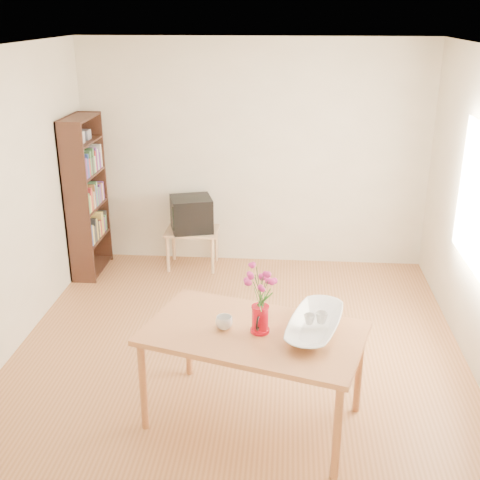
# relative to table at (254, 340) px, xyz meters

# --- Properties ---
(room) EXTENTS (4.50, 4.50, 4.50)m
(room) POSITION_rel_table_xyz_m (-0.16, 0.83, 0.63)
(room) COLOR #995E36
(room) RESTS_ON ground
(table) EXTENTS (1.71, 1.26, 0.75)m
(table) POSITION_rel_table_xyz_m (0.00, 0.00, 0.00)
(table) COLOR #AC673B
(table) RESTS_ON ground
(tv_stand) EXTENTS (0.60, 0.45, 0.46)m
(tv_stand) POSITION_rel_table_xyz_m (-0.89, 2.79, -0.29)
(tv_stand) COLOR tan
(tv_stand) RESTS_ON ground
(bookshelf) EXTENTS (0.28, 0.70, 1.80)m
(bookshelf) POSITION_rel_table_xyz_m (-2.04, 2.57, 0.16)
(bookshelf) COLOR black
(bookshelf) RESTS_ON ground
(pitcher) EXTENTS (0.14, 0.21, 0.21)m
(pitcher) POSITION_rel_table_xyz_m (0.04, -0.01, 0.17)
(pitcher) COLOR red
(pitcher) RESTS_ON table
(flowers) EXTENTS (0.23, 0.23, 0.33)m
(flowers) POSITION_rel_table_xyz_m (0.04, -0.01, 0.43)
(flowers) COLOR #BB2C81
(flowers) RESTS_ON pitcher
(mug) EXTENTS (0.14, 0.14, 0.10)m
(mug) POSITION_rel_table_xyz_m (-0.21, 0.02, 0.12)
(mug) COLOR white
(mug) RESTS_ON table
(bowl) EXTENTS (0.62, 0.62, 0.48)m
(bowl) POSITION_rel_table_xyz_m (0.43, 0.06, 0.31)
(bowl) COLOR white
(bowl) RESTS_ON table
(teacup_a) EXTENTS (0.09, 0.09, 0.06)m
(teacup_a) POSITION_rel_table_xyz_m (0.39, 0.06, 0.26)
(teacup_a) COLOR white
(teacup_a) RESTS_ON bowl
(teacup_b) EXTENTS (0.09, 0.09, 0.07)m
(teacup_b) POSITION_rel_table_xyz_m (0.47, 0.08, 0.27)
(teacup_b) COLOR white
(teacup_b) RESTS_ON bowl
(television) EXTENTS (0.55, 0.53, 0.39)m
(television) POSITION_rel_table_xyz_m (-0.89, 2.80, -0.01)
(television) COLOR black
(television) RESTS_ON tv_stand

